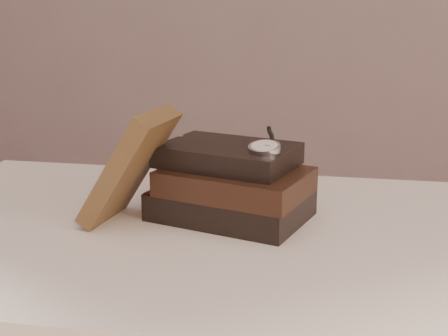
# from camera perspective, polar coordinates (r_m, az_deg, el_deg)

# --- Properties ---
(table) EXTENTS (1.00, 0.60, 0.75)m
(table) POSITION_cam_1_polar(r_m,az_deg,el_deg) (0.94, 0.02, -10.74)
(table) COLOR white
(table) RESTS_ON ground
(book_stack) EXTENTS (0.25, 0.21, 0.11)m
(book_stack) POSITION_cam_1_polar(r_m,az_deg,el_deg) (0.93, 0.67, -1.50)
(book_stack) COLOR black
(book_stack) RESTS_ON table
(journal) EXTENTS (0.13, 0.13, 0.17)m
(journal) POSITION_cam_1_polar(r_m,az_deg,el_deg) (0.91, -8.42, 0.12)
(journal) COLOR #412D19
(journal) RESTS_ON table
(pocket_watch) EXTENTS (0.06, 0.15, 0.02)m
(pocket_watch) POSITION_cam_1_polar(r_m,az_deg,el_deg) (0.89, 3.69, 1.97)
(pocket_watch) COLOR silver
(pocket_watch) RESTS_ON book_stack
(eyeglasses) EXTENTS (0.12, 0.13, 0.04)m
(eyeglasses) POSITION_cam_1_polar(r_m,az_deg,el_deg) (1.03, -1.36, 0.70)
(eyeglasses) COLOR silver
(eyeglasses) RESTS_ON book_stack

